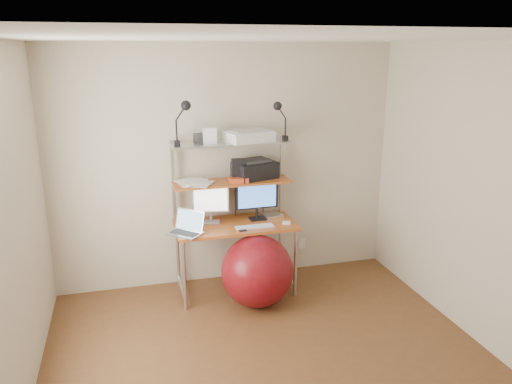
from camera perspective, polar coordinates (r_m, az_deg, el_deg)
The scene contains 20 objects.
room at distance 3.55m, azimuth 2.71°, elevation -3.47°, with size 3.60×3.60×3.60m.
computer_desk at distance 5.02m, azimuth -2.59°, elevation -1.08°, with size 1.20×0.60×1.57m.
wall_outlet at distance 5.72m, azimuth 5.23°, elevation -5.88°, with size 0.08×0.01×0.12m, color silver.
monitor_silver at distance 5.01m, azimuth -5.22°, elevation -1.13°, with size 0.37×0.15×0.41m.
monitor_black at distance 5.09m, azimuth 0.10°, elevation -0.71°, with size 0.45×0.13×0.45m.
laptop at distance 4.80m, azimuth -7.85°, elevation -4.15°, with size 0.40×0.40×0.27m.
keyboard at distance 4.92m, azimuth -0.15°, elevation -3.98°, with size 0.38×0.11×0.01m, color silver.
mouse at distance 5.03m, azimuth 3.49°, elevation -3.52°, with size 0.08×0.05×0.02m, color silver.
mac_mini at distance 5.22m, azimuth 1.81°, elevation -2.66°, with size 0.19×0.19×0.04m, color #BDBCC1.
phone at distance 4.87m, azimuth -1.73°, elevation -4.24°, with size 0.07×0.13×0.01m, color black.
printer at distance 5.11m, azimuth -0.13°, elevation 2.61°, with size 0.48×0.39×0.20m.
nas_cube at distance 5.02m, azimuth -1.97°, elevation 2.52°, with size 0.15×0.15×0.21m, color black.
red_box at distance 4.96m, azimuth -2.01°, elevation 1.38°, with size 0.19×0.12×0.05m, color #BC421E.
scanner at distance 4.95m, azimuth -0.80°, elevation 6.45°, with size 0.51×0.40×0.12m.
box_white at distance 4.87m, azimuth -5.32°, elevation 6.46°, with size 0.13×0.11×0.15m, color silver.
box_grey at distance 4.91m, azimuth -6.48°, elevation 6.15°, with size 0.09×0.09×0.09m, color #302F32.
clip_lamp_left at distance 4.73m, azimuth -8.23°, elevation 8.93°, with size 0.17×0.09×0.42m.
clip_lamp_right at distance 4.95m, azimuth 2.67°, elevation 9.09°, with size 0.15×0.09×0.39m.
exercise_ball at distance 4.90m, azimuth 0.14°, elevation -9.04°, with size 0.71×0.71×0.71m, color maroon.
paper_stack at distance 4.96m, azimuth -7.05°, elevation 1.10°, with size 0.41×0.41×0.02m.
Camera 1 is at (-1.04, -3.18, 2.44)m, focal length 35.00 mm.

